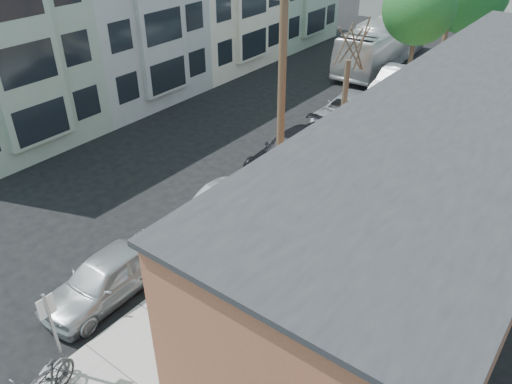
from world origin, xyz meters
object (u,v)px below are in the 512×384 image
Objects in this scene: car_2 at (292,152)px; bus at (384,43)px; parking_meter_near at (190,252)px; parking_meter_far at (339,144)px; car_3 at (347,110)px; patron_grey at (219,361)px; car_0 at (106,277)px; car_4 at (395,82)px; patio_chair_b at (231,363)px; cyclist at (195,324)px; car_1 at (218,205)px; tree_leafy_mid at (419,8)px; patron_green at (245,302)px; utility_pole_near at (280,83)px; tree_bare at (342,119)px; parked_bike_b at (40,382)px; sign_post at (53,327)px.

bus is (-3.27, 16.58, 0.79)m from car_2.
parking_meter_near is 1.00× the size of parking_meter_far.
car_3 is (-1.84, 4.25, -0.25)m from parking_meter_far.
patron_grey is 17.95m from car_3.
car_4 reaches higher than car_0.
patio_chair_b is 1.54m from cyclist.
cyclist reaches higher than car_1.
tree_leafy_mid is 19.43m from patio_chair_b.
car_0 reaches higher than parking_meter_far.
bus is (-7.57, 25.53, 0.65)m from patron_green.
car_4 is (-0.13, 22.19, 0.06)m from car_0.
car_3 is at bearing 101.86° from utility_pole_near.
tree_bare is 11.39m from cyclist.
car_0 is (-1.73, 3.46, 0.12)m from parked_bike_b.
sign_post reaches higher than parking_meter_near.
patron_green is (2.30, -16.68, -5.11)m from tree_leafy_mid.
car_1 is (0.00, 5.35, -0.12)m from car_0.
patron_green is 0.30× the size of car_3.
car_3 is at bearing 113.38° from parking_meter_far.
tree_leafy_mid is 1.45× the size of car_3.
car_4 is at bearing 99.09° from parking_meter_far.
patron_grey is (3.15, -18.84, -4.94)m from tree_leafy_mid.
parking_meter_near is 2.73m from car_0.
car_4 is at bearing -99.86° from cyclist.
parking_meter_far is at bearing -99.30° from cyclist.
parking_meter_near is 3.07m from cyclist.
car_2 is (-5.15, 10.66, 0.22)m from patio_chair_b.
car_2 is (-1.45, -1.69, -0.17)m from parking_meter_far.
utility_pole_near is 6.78× the size of cyclist.
patio_chair_b is 17.50m from car_3.
parked_bike_b is 31.05m from bus.
bus reaches higher than car_4.
bus is (-4.82, 29.86, -0.23)m from sign_post.
cyclist is 0.26× the size of car_2.
tree_leafy_mid is at bearing -104.41° from cyclist.
utility_pole_near is 1.89× the size of car_3.
car_4 is (-2.13, 3.87, -5.24)m from tree_leafy_mid.
parking_meter_far is 0.12× the size of utility_pole_near.
sign_post is 19.36m from car_3.
utility_pole_near reaches higher than car_3.
patron_grey reaches higher than car_4.
tree_leafy_mid is 6.86m from car_4.
sign_post is 8.27m from car_1.
car_3 reaches higher than parking_meter_far.
bus reaches higher than car_2.
patron_green is at bearing -76.60° from tree_bare.
parked_bike_b is (-2.58, -5.10, -0.31)m from patron_green.
tree_bare is 14.90m from parked_bike_b.
car_2 is 0.49× the size of bus.
parking_meter_near is at bearing 84.60° from parked_bike_b.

